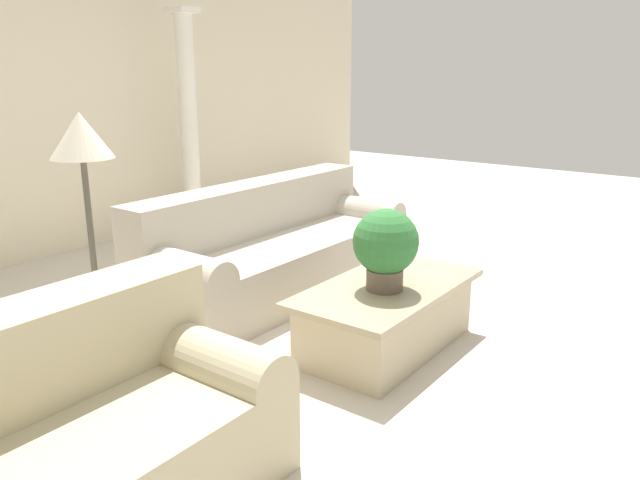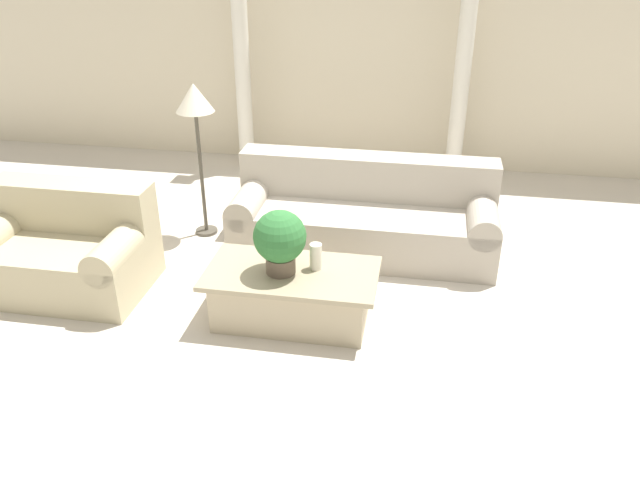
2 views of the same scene
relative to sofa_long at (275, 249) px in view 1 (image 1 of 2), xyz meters
name	(u,v)px [view 1 (image 1 of 2)]	position (x,y,z in m)	size (l,w,h in m)	color
ground_plane	(307,332)	(-0.52, -0.73, -0.34)	(16.00, 16.00, 0.00)	beige
wall_back	(35,82)	(-0.52, 2.34, 1.26)	(10.00, 0.06, 3.20)	beige
sofa_long	(275,249)	(0.00, 0.00, 0.00)	(2.41, 0.89, 0.85)	#ADA393
loveseat	(89,432)	(-2.40, -1.10, 0.01)	(1.40, 0.89, 0.85)	tan
coffee_table	(387,316)	(-0.41, -1.27, -0.12)	(1.32, 0.71, 0.43)	tan
potted_plant	(386,245)	(-0.49, -1.30, 0.37)	(0.40, 0.40, 0.50)	brown
pillar_candle	(392,260)	(-0.24, -1.20, 0.19)	(0.09, 0.09, 0.21)	silver
floor_lamp	(82,151)	(-1.58, 0.05, 0.94)	(0.35, 0.35, 1.49)	#4C473D
column_right	(189,122)	(0.86, 1.90, 0.84)	(0.26, 0.26, 2.30)	silver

